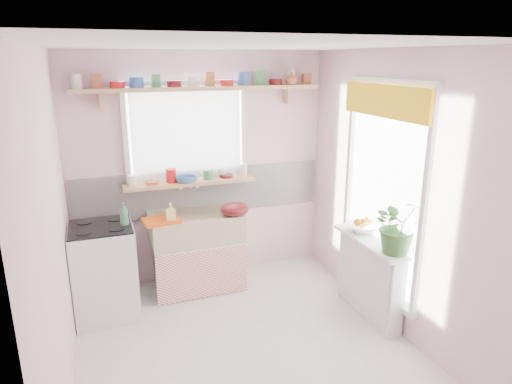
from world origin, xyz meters
name	(u,v)px	position (x,y,z in m)	size (l,w,h in m)	color
room	(283,168)	(0.66, 0.86, 1.37)	(3.20, 3.20, 3.20)	silver
sink_unit	(197,250)	(-0.15, 1.29, 0.43)	(0.95, 0.65, 1.11)	white
cooker	(105,271)	(-1.10, 1.05, 0.46)	(0.58, 0.58, 0.93)	white
radiator_ledge	(369,276)	(1.30, 0.20, 0.40)	(0.22, 0.95, 0.78)	white
windowsill	(190,182)	(-0.15, 1.48, 1.14)	(1.40, 0.22, 0.04)	tan
pine_shelf	(201,88)	(0.00, 1.47, 2.12)	(2.52, 0.24, 0.04)	tan
shelf_crockery	(201,81)	(0.00, 1.47, 2.20)	(2.47, 0.11, 0.12)	silver
sill_crockery	(188,176)	(-0.17, 1.48, 1.22)	(1.35, 0.11, 0.12)	silver
dish_tray	(161,220)	(-0.53, 1.15, 0.87)	(0.35, 0.26, 0.04)	#DD5313
colander	(235,209)	(0.22, 1.10, 0.92)	(0.29, 0.29, 0.13)	#580F14
jade_plant	(399,225)	(1.33, -0.13, 1.03)	(0.46, 0.40, 0.51)	#356428
fruit_bowl	(363,228)	(1.33, 0.41, 0.81)	(0.30, 0.30, 0.07)	white
herb_pot	(403,245)	(1.33, -0.20, 0.88)	(0.11, 0.07, 0.21)	#2A6A2C
soap_bottle_sink	(171,213)	(-0.43, 1.10, 0.95)	(0.09, 0.09, 0.20)	#E9FA6F
sill_cup	(222,173)	(0.22, 1.54, 1.20)	(0.11, 0.11, 0.09)	beige
sill_bowl	(186,179)	(-0.21, 1.42, 1.19)	(0.21, 0.21, 0.07)	teal
shelf_vase	(291,78)	(0.97, 1.41, 2.21)	(0.13, 0.13, 0.14)	#AE5335
cooker_bottle	(124,214)	(-0.88, 1.01, 1.02)	(0.08, 0.08, 0.22)	#418255
fruit	(364,222)	(1.34, 0.42, 0.87)	(0.20, 0.14, 0.10)	orange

